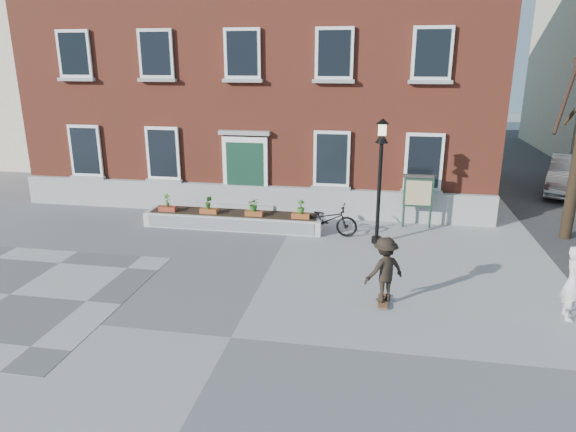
% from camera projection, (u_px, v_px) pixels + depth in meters
% --- Properties ---
extents(ground, '(100.00, 100.00, 0.00)m').
position_uv_depth(ground, '(231.00, 337.00, 10.80)').
color(ground, gray).
rests_on(ground, ground).
extents(checker_patch, '(6.00, 6.00, 0.01)m').
position_uv_depth(checker_patch, '(10.00, 295.00, 12.75)').
color(checker_patch, '#565658').
rests_on(checker_patch, ground).
extents(distant_building, '(10.00, 12.00, 13.00)m').
position_uv_depth(distant_building, '(32.00, 44.00, 30.76)').
color(distant_building, beige).
rests_on(distant_building, ground).
extents(bicycle, '(2.09, 0.86, 1.07)m').
position_uv_depth(bicycle, '(327.00, 219.00, 16.95)').
color(bicycle, black).
rests_on(bicycle, ground).
extents(parked_car, '(3.27, 5.17, 1.61)m').
position_uv_depth(parked_car, '(571.00, 175.00, 22.18)').
color(parked_car, '#B9BCBF').
rests_on(parked_car, ground).
extents(bystander, '(0.45, 0.65, 1.72)m').
position_uv_depth(bystander, '(573.00, 283.00, 11.38)').
color(bystander, silver).
rests_on(bystander, ground).
extents(brick_building, '(18.40, 10.85, 12.60)m').
position_uv_depth(brick_building, '(272.00, 43.00, 22.44)').
color(brick_building, brown).
rests_on(brick_building, ground).
extents(planter_assembly, '(6.20, 1.12, 1.15)m').
position_uv_depth(planter_assembly, '(234.00, 219.00, 17.80)').
color(planter_assembly, silver).
rests_on(planter_assembly, ground).
extents(lamp_post, '(0.40, 0.40, 3.93)m').
position_uv_depth(lamp_post, '(380.00, 164.00, 15.62)').
color(lamp_post, black).
rests_on(lamp_post, ground).
extents(notice_board, '(1.10, 0.16, 1.87)m').
position_uv_depth(notice_board, '(418.00, 192.00, 17.49)').
color(notice_board, '#193326').
rests_on(notice_board, ground).
extents(skateboarder, '(1.18, 1.07, 1.67)m').
position_uv_depth(skateboarder, '(385.00, 270.00, 12.06)').
color(skateboarder, brown).
rests_on(skateboarder, ground).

